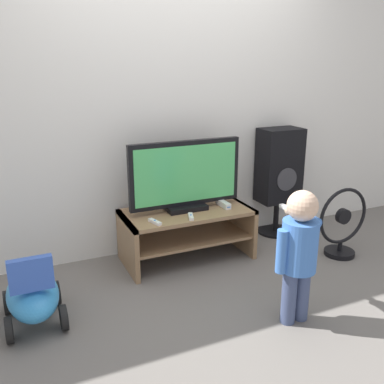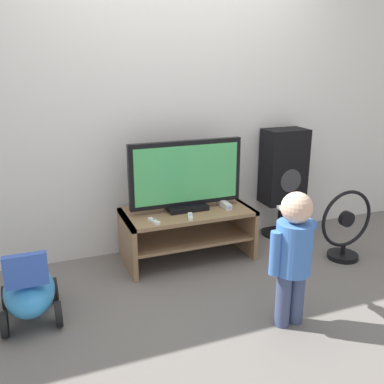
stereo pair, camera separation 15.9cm
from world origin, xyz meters
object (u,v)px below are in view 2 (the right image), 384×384
remote_primary (154,221)px  floor_fan (345,229)px  television (186,176)px  game_console (224,204)px  speaker_tower (283,170)px  ride_on_toy (29,290)px  remote_secondary (190,216)px  child (293,248)px

remote_primary → floor_fan: floor_fan is taller
television → game_console: size_ratio=4.82×
remote_primary → floor_fan: (1.53, -0.31, -0.17)m
speaker_tower → ride_on_toy: (-2.23, -0.61, -0.43)m
floor_fan → ride_on_toy: bearing=179.2°
remote_secondary → speaker_tower: bearing=18.0°
child → remote_primary: bearing=122.8°
game_console → remote_secondary: (-0.35, -0.14, -0.01)m
remote_secondary → ride_on_toy: (-1.19, -0.27, -0.24)m
television → child: (0.26, -1.11, -0.19)m
television → speaker_tower: speaker_tower is taller
remote_secondary → child: child is taller
game_console → speaker_tower: size_ratio=0.19×
child → floor_fan: bearing=33.0°
game_console → floor_fan: 1.01m
television → remote_primary: (-0.33, -0.19, -0.26)m
remote_primary → remote_secondary: (0.29, -0.01, 0.00)m
remote_primary → remote_secondary: bearing=-1.3°
remote_primary → ride_on_toy: bearing=-162.9°
remote_secondary → game_console: bearing=21.2°
television → ride_on_toy: size_ratio=1.59×
television → ride_on_toy: television is taller
floor_fan → ride_on_toy: size_ratio=1.01×
speaker_tower → remote_secondary: bearing=-162.0°
game_console → remote_primary: size_ratio=1.43×
remote_primary → child: bearing=-57.2°
game_console → remote_secondary: 0.38m
game_console → ride_on_toy: 1.62m
television → remote_secondary: bearing=-101.9°
game_console → television: bearing=169.1°
child → television: bearing=103.2°
game_console → child: child is taller
remote_primary → television: bearing=30.0°
television → floor_fan: 1.37m
speaker_tower → ride_on_toy: speaker_tower is taller
ride_on_toy → game_console: bearing=14.8°
remote_primary → child: (0.59, -0.92, 0.07)m
child → speaker_tower: 1.45m
child → speaker_tower: bearing=59.6°
remote_primary → remote_secondary: 0.29m
television → floor_fan: bearing=-22.6°
remote_primary → remote_secondary: size_ratio=1.00×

